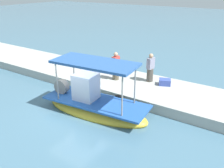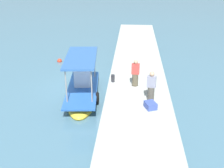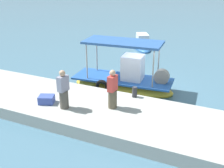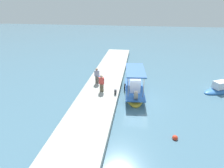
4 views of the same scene
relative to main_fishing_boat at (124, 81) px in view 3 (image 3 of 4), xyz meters
name	(u,v)px [view 3 (image 3 of 4)]	position (x,y,z in m)	size (l,w,h in m)	color
ground_plane	(142,90)	(0.99, 0.31, -0.49)	(120.00, 120.00, 0.00)	slate
dock_quay	(115,116)	(0.99, -3.49, -0.20)	(36.00, 3.91, 0.56)	#ACADA6
main_fishing_boat	(124,81)	(0.00, 0.00, 0.00)	(5.84, 2.37, 3.11)	gold
fisherman_near_bollard	(113,91)	(0.81, -3.31, 0.88)	(0.42, 0.52, 1.77)	brown
fisherman_by_crate	(63,91)	(-1.12, -4.22, 0.88)	(0.46, 0.54, 1.77)	#524C44
mooring_bollard	(135,92)	(1.30, -1.83, 0.33)	(0.24, 0.24, 0.50)	#2D2D33
cargo_crate	(46,99)	(-2.14, -4.17, 0.26)	(0.68, 0.54, 0.36)	#3D52A9
moored_boat_mid	(141,44)	(-2.30, 9.50, -0.28)	(3.68, 5.01, 1.44)	#326EBA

